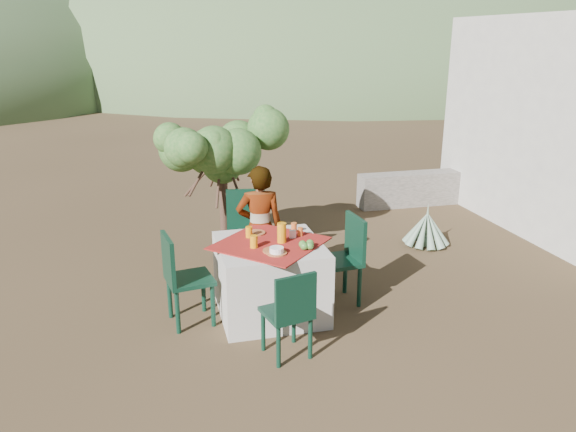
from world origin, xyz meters
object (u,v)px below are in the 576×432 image
at_px(chair_left, 181,275).
at_px(agave, 426,229).
at_px(juice_pitcher, 282,233).
at_px(table, 270,278).
at_px(chair_near, 290,311).
at_px(person, 260,228).
at_px(shrub_tree, 226,156).
at_px(chair_right, 345,255).
at_px(chair_far, 247,228).

relative_size(chair_left, agave, 1.40).
bearing_deg(juice_pitcher, chair_left, 179.96).
distance_m(table, chair_left, 0.89).
relative_size(agave, juice_pitcher, 3.34).
bearing_deg(juice_pitcher, chair_near, -98.95).
relative_size(chair_near, juice_pitcher, 4.17).
xyz_separation_m(person, agave, (2.44, 0.76, -0.48)).
bearing_deg(chair_near, table, -104.25).
relative_size(table, shrub_tree, 0.78).
bearing_deg(juice_pitcher, chair_right, 7.13).
height_order(chair_far, person, person).
bearing_deg(chair_right, agave, 123.64).
distance_m(chair_left, juice_pitcher, 1.05).
height_order(chair_near, juice_pitcher, juice_pitcher).
height_order(shrub_tree, agave, shrub_tree).
height_order(chair_far, chair_right, chair_far).
bearing_deg(person, chair_left, 41.62).
bearing_deg(chair_near, juice_pitcher, -111.98).
xyz_separation_m(table, chair_right, (0.82, 0.07, 0.14)).
xyz_separation_m(person, shrub_tree, (-0.21, 0.97, 0.62)).
bearing_deg(agave, shrub_tree, 175.63).
bearing_deg(shrub_tree, juice_pitcher, -79.31).
relative_size(chair_near, chair_right, 0.88).
distance_m(chair_near, juice_pitcher, 0.97).
xyz_separation_m(chair_near, shrub_tree, (-0.17, 2.48, 0.86)).
distance_m(agave, juice_pitcher, 2.81).
bearing_deg(shrub_tree, agave, -4.37).
xyz_separation_m(chair_right, shrub_tree, (-1.01, 1.53, 0.80)).
bearing_deg(shrub_tree, person, -77.57).
distance_m(chair_left, person, 1.13).
height_order(chair_near, chair_left, chair_left).
relative_size(chair_left, person, 0.66).
xyz_separation_m(chair_right, agave, (1.65, 1.32, -0.30)).
bearing_deg(shrub_tree, chair_far, -73.47).
bearing_deg(juice_pitcher, person, 98.06).
bearing_deg(table, juice_pitcher, -8.69).
bearing_deg(person, shrub_tree, -71.55).
xyz_separation_m(chair_left, agave, (3.35, 1.41, -0.29)).
distance_m(chair_right, juice_pitcher, 0.78).
bearing_deg(juice_pitcher, table, 171.31).
bearing_deg(chair_left, shrub_tree, -32.46).
height_order(chair_right, juice_pitcher, juice_pitcher).
bearing_deg(chair_far, juice_pitcher, -73.57).
bearing_deg(agave, person, -162.64).
distance_m(chair_far, shrub_tree, 0.93).
relative_size(chair_right, shrub_tree, 0.56).
relative_size(chair_near, person, 0.59).
distance_m(chair_far, chair_near, 1.99).
height_order(person, juice_pitcher, person).
xyz_separation_m(table, chair_near, (-0.02, -0.89, 0.08)).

